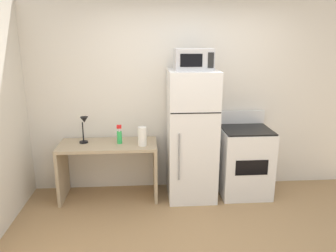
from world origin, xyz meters
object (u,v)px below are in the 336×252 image
object	(u,v)px
oven_range	(244,161)
microwave	(193,59)
refrigerator	(192,136)
paper_towel_roll	(142,136)
desk	(109,159)
spray_bottle	(119,136)
desk_lamp	(84,125)

from	to	relation	value
oven_range	microwave	bearing A→B (deg)	-176.99
refrigerator	microwave	size ratio (longest dim) A/B	3.68
paper_towel_roll	desk	bearing A→B (deg)	167.11
refrigerator	oven_range	bearing A→B (deg)	1.35
spray_bottle	oven_range	world-z (taller)	oven_range
desk_lamp	refrigerator	xyz separation A→B (m)	(1.38, -0.08, -0.14)
desk_lamp	spray_bottle	distance (m)	0.47
desk	refrigerator	distance (m)	1.13
spray_bottle	refrigerator	world-z (taller)	refrigerator
spray_bottle	oven_range	bearing A→B (deg)	-0.63
refrigerator	microwave	world-z (taller)	microwave
paper_towel_roll	microwave	world-z (taller)	microwave
paper_towel_roll	spray_bottle	bearing A→B (deg)	161.15
spray_bottle	refrigerator	distance (m)	0.94
desk_lamp	paper_towel_roll	bearing A→B (deg)	-11.15
paper_towel_roll	microwave	distance (m)	1.15
paper_towel_roll	refrigerator	distance (m)	0.64
oven_range	spray_bottle	bearing A→B (deg)	179.37
microwave	refrigerator	bearing A→B (deg)	90.32
microwave	desk_lamp	bearing A→B (deg)	175.76
desk_lamp	refrigerator	world-z (taller)	refrigerator
desk_lamp	oven_range	bearing A→B (deg)	-1.74
desk	paper_towel_roll	xyz separation A→B (m)	(0.45, -0.10, 0.34)
oven_range	desk_lamp	bearing A→B (deg)	178.26
desk	oven_range	xyz separation A→B (m)	(1.82, -0.02, -0.07)
desk	refrigerator	bearing A→B (deg)	-1.96
spray_bottle	paper_towel_roll	world-z (taller)	spray_bottle
refrigerator	microwave	distance (m)	0.98
desk	microwave	xyz separation A→B (m)	(1.09, -0.06, 1.29)
spray_bottle	paper_towel_roll	bearing A→B (deg)	-18.85
desk	desk_lamp	distance (m)	0.55
paper_towel_roll	microwave	bearing A→B (deg)	3.96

